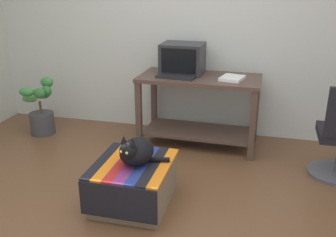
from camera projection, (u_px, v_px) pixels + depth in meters
name	position (u px, v px, depth m)	size (l,w,h in m)	color
ground_plane	(132.00, 223.00, 2.89)	(14.00, 14.00, 0.00)	brown
back_wall	(188.00, 20.00, 4.31)	(8.00, 0.10, 2.60)	silver
desk	(199.00, 99.00, 4.12)	(1.29, 0.65, 0.77)	#4C382D
tv_monitor	(183.00, 59.00, 4.12)	(0.46, 0.39, 0.32)	#28282B
keyboard	(176.00, 77.00, 3.96)	(0.40, 0.15, 0.02)	black
book	(232.00, 78.00, 3.90)	(0.21, 0.25, 0.03)	white
ottoman_with_blanket	(133.00, 183.00, 3.10)	(0.60, 0.70, 0.36)	#7A664C
cat	(136.00, 151.00, 2.98)	(0.41, 0.37, 0.28)	black
potted_plant	(41.00, 112.00, 4.49)	(0.39, 0.36, 0.66)	#3D3D42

